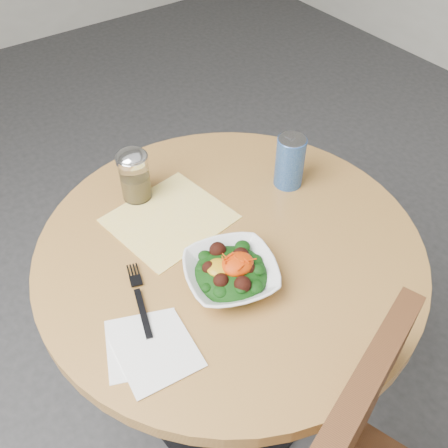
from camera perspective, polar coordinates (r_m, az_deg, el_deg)
name	(u,v)px	position (r m, az deg, el deg)	size (l,w,h in m)	color
ground	(228,394)	(1.78, 0.47, -18.88)	(6.00, 6.00, 0.00)	#303032
table	(229,295)	(1.31, 0.62, -8.16)	(0.90, 0.90, 0.75)	black
cloth_napkin	(170,219)	(1.22, -6.23, 0.61)	(0.26, 0.24, 0.00)	yellow
paper_napkins	(151,349)	(1.00, -8.38, -13.90)	(0.19, 0.20, 0.00)	white
salad_bowl	(231,273)	(1.06, 0.79, -5.61)	(0.25, 0.25, 0.07)	white
fork	(139,297)	(1.07, -9.66, -8.17)	(0.08, 0.19, 0.00)	black
spice_shaker	(134,175)	(1.25, -10.19, 5.49)	(0.08, 0.08, 0.14)	silver
beverage_can	(290,162)	(1.28, 7.53, 7.09)	(0.07, 0.07, 0.14)	navy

